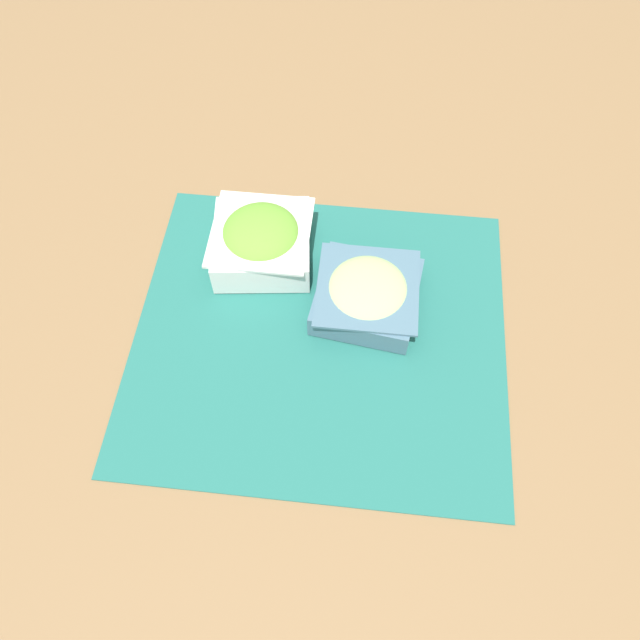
{
  "coord_description": "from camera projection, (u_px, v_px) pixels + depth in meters",
  "views": [
    {
      "loc": [
        -0.04,
        0.39,
        0.69
      ],
      "look_at": [
        0.0,
        0.0,
        0.03
      ],
      "focal_mm": 35.0,
      "sensor_mm": 36.0,
      "label": 1
    }
  ],
  "objects": [
    {
      "name": "ground_plane",
      "position": [
        320.0,
        334.0,
        0.79
      ],
      "size": [
        3.0,
        3.0,
        0.0
      ],
      "primitive_type": "plane",
      "color": "olive"
    },
    {
      "name": "placemat",
      "position": [
        320.0,
        333.0,
        0.79
      ],
      "size": [
        0.47,
        0.43,
        0.0
      ],
      "color": "#236B60",
      "rests_on": "ground_plane"
    },
    {
      "name": "lettuce_bowl",
      "position": [
        262.0,
        240.0,
        0.82
      ],
      "size": [
        0.14,
        0.14,
        0.07
      ],
      "color": "white",
      "rests_on": "placemat"
    },
    {
      "name": "cucumber_bowl",
      "position": [
        367.0,
        293.0,
        0.79
      ],
      "size": [
        0.14,
        0.14,
        0.05
      ],
      "color": "slate",
      "rests_on": "placemat"
    }
  ]
}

